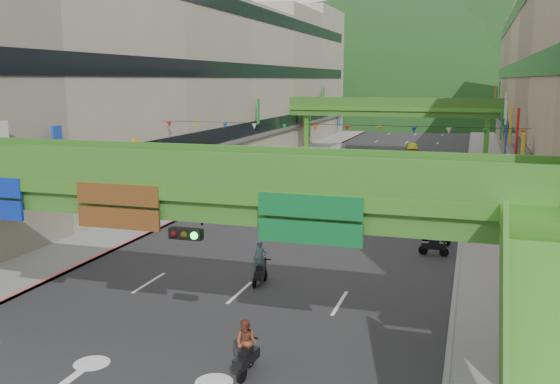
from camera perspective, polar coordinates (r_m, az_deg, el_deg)
name	(u,v)px	position (r m, az deg, el deg)	size (l,w,h in m)	color
road_slab	(373,172)	(64.00, 8.54, 1.80)	(18.00, 140.00, 0.02)	#28282B
sidewalk_left	(271,167)	(66.53, -0.87, 2.29)	(4.00, 140.00, 0.15)	gray
sidewalk_right	(487,177)	(63.30, 18.43, 1.35)	(4.00, 140.00, 0.15)	gray
curb_left	(288,168)	(65.96, 0.70, 2.23)	(0.20, 140.00, 0.18)	#CC5959
curb_right	(467,175)	(63.28, 16.71, 1.46)	(0.20, 140.00, 0.18)	gray
building_row_left	(200,78)	(68.77, -7.28, 10.31)	(12.80, 95.00, 19.00)	#9E937F
overpass_near	(192,208)	(20.35, -8.07, -1.46)	(28.00, 12.27, 7.10)	#4C9E2D
overpass_far	(394,112)	(78.29, 10.35, 7.24)	(28.00, 2.20, 7.10)	#4C9E2D
hill_left	(381,114)	(174.59, 9.24, 7.08)	(168.00, 140.00, 112.00)	#1C4419
hill_right	(531,112)	(193.45, 22.00, 6.77)	(208.00, 176.00, 128.00)	#1C4419
bunting_string	(331,128)	(43.79, 4.69, 5.85)	(26.00, 0.36, 0.47)	black
scooter_rider_near	(260,264)	(28.75, -1.84, -6.60)	(0.70, 1.60, 2.07)	black
scooter_rider_mid	(246,347)	(20.39, -3.11, -13.99)	(0.78, 1.60, 1.84)	black
scooter_rider_left	(272,198)	(43.88, -0.70, -0.56)	(1.11, 1.58, 2.12)	gray
scooter_rider_far	(302,166)	(61.54, 2.05, 2.42)	(0.81, 1.59, 1.84)	maroon
parked_scooter_row	(439,228)	(38.66, 14.30, -3.19)	(1.60, 9.37, 1.08)	black
car_silver	(337,149)	(79.75, 5.23, 3.97)	(1.33, 3.81, 1.25)	#B0B2B8
car_yellow	(412,147)	(82.76, 11.98, 4.03)	(1.53, 3.79, 1.29)	yellow
pedestrian_red	(543,320)	(24.32, 22.89, -10.77)	(0.89, 0.69, 1.82)	#C13432
pedestrian_dark	(516,341)	(22.33, 20.75, -12.61)	(1.03, 0.43, 1.75)	black
pedestrian_blue	(522,247)	(34.35, 21.26, -4.68)	(0.80, 0.51, 1.71)	#2F455D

